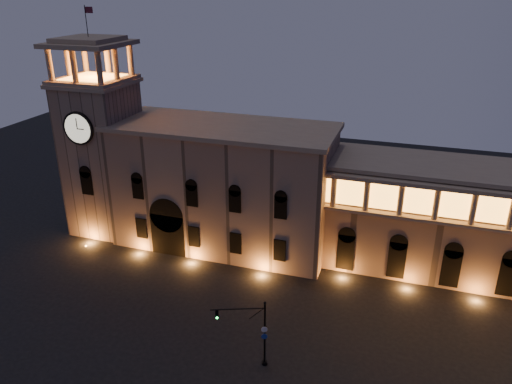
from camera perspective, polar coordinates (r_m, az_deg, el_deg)
ground at (r=56.52m, az=-10.10°, el=-16.04°), size 160.00×160.00×0.00m
government_building at (r=70.02m, az=-3.83°, el=0.67°), size 30.80×12.80×17.60m
clock_tower at (r=76.49m, az=-17.15°, el=4.60°), size 9.80×9.80×32.40m
colonnade_wing at (r=68.64m, az=24.42°, el=-3.25°), size 40.60×11.50×14.50m
traffic_light at (r=50.06m, az=-0.09°, el=-15.75°), size 5.14×2.21×7.48m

